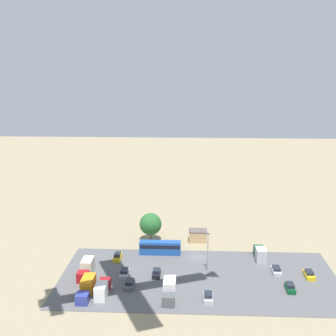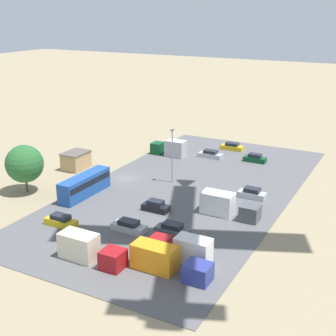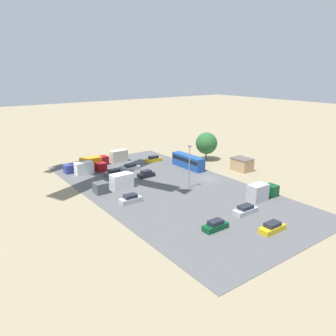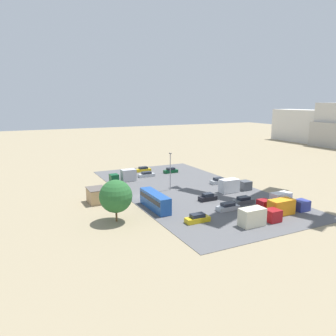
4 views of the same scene
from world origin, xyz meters
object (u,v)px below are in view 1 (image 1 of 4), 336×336
(parked_car_2, at_px, (156,273))
(parked_truck_4, at_px, (102,289))
(parked_car_3, at_px, (130,284))
(parked_truck_2, at_px, (86,269))
(parked_truck_1, at_px, (87,288))
(bus, at_px, (160,247))
(parked_car_4, at_px, (125,273))
(parked_car_7, at_px, (208,297))
(parked_car_6, at_px, (118,257))
(parked_car_0, at_px, (276,270))
(parked_car_5, at_px, (309,274))
(parked_truck_0, at_px, (169,290))
(parked_car_1, at_px, (290,287))
(parked_truck_3, at_px, (260,254))
(shed_building, at_px, (198,236))

(parked_car_2, distance_m, parked_truck_4, 14.45)
(parked_car_2, relative_size, parked_car_3, 0.88)
(parked_truck_2, bearing_deg, parked_truck_1, 102.79)
(bus, bearing_deg, parked_car_4, -29.60)
(parked_car_7, bearing_deg, parked_car_6, -42.40)
(parked_car_3, height_order, parked_car_4, parked_car_3)
(parked_car_7, relative_size, parked_truck_4, 0.56)
(parked_car_0, xyz_separation_m, parked_truck_1, (41.62, 12.41, 0.76))
(parked_car_5, distance_m, parked_truck_0, 33.16)
(parked_truck_1, bearing_deg, parked_car_2, -146.43)
(bus, relative_size, parked_car_1, 2.42)
(parked_truck_2, xyz_separation_m, parked_truck_4, (-5.48, 9.69, -0.06))
(parked_truck_2, distance_m, parked_truck_3, 42.49)
(parked_truck_0, bearing_deg, parked_car_0, -152.14)
(shed_building, xyz_separation_m, parked_truck_1, (23.71, 31.65, -0.17))
(parked_car_5, height_order, parked_car_7, parked_car_7)
(parked_car_2, bearing_deg, shed_building, -113.45)
(shed_building, bearing_deg, parked_car_4, 52.76)
(bus, xyz_separation_m, parked_truck_1, (14.00, 22.13, -0.45))
(parked_car_6, height_order, parked_truck_4, parked_truck_4)
(parked_car_6, height_order, parked_car_7, parked_car_7)
(parked_car_2, xyz_separation_m, parked_car_7, (-11.40, 10.83, -0.00))
(parked_car_2, height_order, parked_car_6, parked_car_2)
(parked_car_7, bearing_deg, parked_truck_2, -21.36)
(bus, xyz_separation_m, parked_car_1, (-29.03, 18.37, -1.15))
(parked_car_5, relative_size, parked_car_6, 1.00)
(parked_truck_2, bearing_deg, parked_car_2, -179.72)
(parked_car_6, distance_m, parked_truck_1, 18.68)
(parked_car_1, bearing_deg, parked_truck_0, 9.20)
(parked_car_1, relative_size, parked_car_4, 0.91)
(parked_truck_3, distance_m, parked_truck_4, 41.09)
(parked_car_7, bearing_deg, parked_car_4, -29.99)
(parked_car_5, distance_m, parked_car_7, 26.22)
(parked_car_2, xyz_separation_m, parked_truck_4, (10.62, 9.77, 0.72))
(parked_truck_0, xyz_separation_m, parked_truck_2, (19.48, -9.62, -0.01))
(parked_car_2, xyz_separation_m, parked_car_6, (10.32, -9.00, -0.02))
(parked_car_5, height_order, parked_truck_3, parked_truck_3)
(parked_car_2, bearing_deg, parked_car_1, 169.19)
(shed_building, xyz_separation_m, parked_car_3, (15.10, 27.96, -0.89))
(shed_building, relative_size, parked_car_5, 1.07)
(parked_car_0, bearing_deg, parked_truck_4, 18.62)
(shed_building, height_order, parked_car_1, shed_building)
(shed_building, relative_size, parked_car_2, 1.24)
(parked_car_6, height_order, parked_truck_2, parked_truck_2)
(parked_car_3, xyz_separation_m, parked_truck_3, (-30.39, -16.35, 0.83))
(parked_car_1, relative_size, parked_car_3, 0.95)
(parked_truck_3, relative_size, parked_truck_4, 0.93)
(parked_car_5, bearing_deg, parked_car_7, 27.44)
(parked_car_1, relative_size, parked_truck_1, 0.46)
(bus, height_order, parked_car_7, bus)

